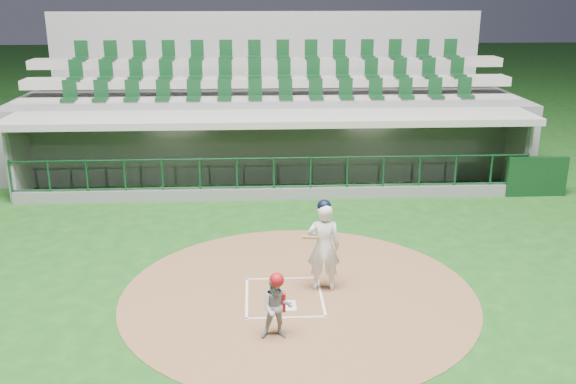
# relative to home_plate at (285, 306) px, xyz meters

# --- Properties ---
(ground) EXTENTS (120.00, 120.00, 0.00)m
(ground) POSITION_rel_home_plate_xyz_m (0.00, 0.70, -0.02)
(ground) COLOR #144112
(ground) RESTS_ON ground
(dirt_circle) EXTENTS (7.20, 7.20, 0.01)m
(dirt_circle) POSITION_rel_home_plate_xyz_m (0.30, 0.50, -0.02)
(dirt_circle) COLOR brown
(dirt_circle) RESTS_ON ground
(home_plate) EXTENTS (0.43, 0.43, 0.02)m
(home_plate) POSITION_rel_home_plate_xyz_m (0.00, 0.00, 0.00)
(home_plate) COLOR silver
(home_plate) RESTS_ON dirt_circle
(batter_box_chalk) EXTENTS (1.55, 1.80, 0.01)m
(batter_box_chalk) POSITION_rel_home_plate_xyz_m (0.00, 0.40, -0.00)
(batter_box_chalk) COLOR white
(batter_box_chalk) RESTS_ON ground
(dugout_structure) EXTENTS (16.40, 3.70, 3.00)m
(dugout_structure) POSITION_rel_home_plate_xyz_m (0.12, 8.53, 0.94)
(dugout_structure) COLOR slate
(dugout_structure) RESTS_ON ground
(seating_deck) EXTENTS (17.00, 6.72, 5.15)m
(seating_deck) POSITION_rel_home_plate_xyz_m (0.00, 11.61, 1.40)
(seating_deck) COLOR slate
(seating_deck) RESTS_ON ground
(batter) EXTENTS (0.89, 0.89, 1.94)m
(batter) POSITION_rel_home_plate_xyz_m (0.82, 0.74, 0.95)
(batter) COLOR silver
(batter) RESTS_ON dirt_circle
(catcher) EXTENTS (0.58, 0.45, 1.25)m
(catcher) POSITION_rel_home_plate_xyz_m (-0.20, -1.13, 0.60)
(catcher) COLOR #98999E
(catcher) RESTS_ON dirt_circle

